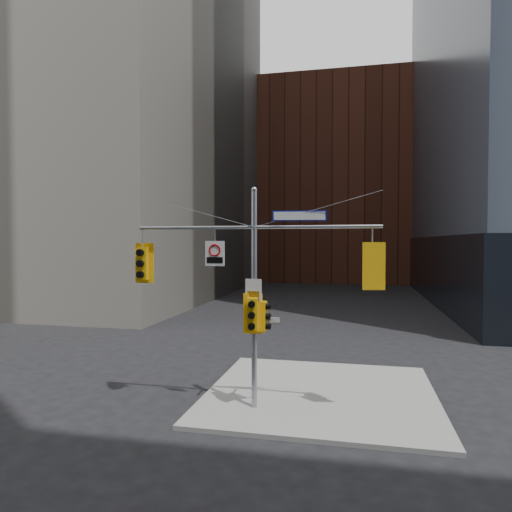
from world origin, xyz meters
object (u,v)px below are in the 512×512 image
at_px(traffic_light_west_arm, 143,263).
at_px(regulatory_sign_arm, 215,253).
at_px(signal_assembly, 254,276).
at_px(traffic_light_pole_side, 264,316).
at_px(traffic_light_east_arm, 372,266).
at_px(traffic_light_pole_front, 252,314).
at_px(street_sign_blade, 299,216).

distance_m(traffic_light_west_arm, regulatory_sign_arm, 2.62).
distance_m(signal_assembly, regulatory_sign_arm, 1.53).
relative_size(traffic_light_west_arm, traffic_light_pole_side, 1.43).
bearing_deg(traffic_light_pole_side, regulatory_sign_arm, 94.61).
height_order(traffic_light_west_arm, traffic_light_pole_side, traffic_light_west_arm).
xyz_separation_m(traffic_light_west_arm, traffic_light_east_arm, (7.61, -0.01, 0.00)).
bearing_deg(signal_assembly, traffic_light_east_arm, 0.00).
xyz_separation_m(traffic_light_pole_front, regulatory_sign_arm, (-1.32, 0.25, 1.95)).
bearing_deg(traffic_light_pole_front, traffic_light_east_arm, -2.13).
distance_m(signal_assembly, traffic_light_pole_side, 1.33).
distance_m(signal_assembly, traffic_light_west_arm, 3.94).
bearing_deg(traffic_light_pole_front, street_sign_blade, 4.20).
relative_size(traffic_light_pole_side, regulatory_sign_arm, 1.18).
bearing_deg(signal_assembly, traffic_light_pole_front, -90.15).
relative_size(traffic_light_east_arm, regulatory_sign_arm, 1.75).
bearing_deg(traffic_light_east_arm, signal_assembly, -13.22).
distance_m(traffic_light_east_arm, traffic_light_pole_side, 3.77).
height_order(traffic_light_pole_front, street_sign_blade, street_sign_blade).
height_order(traffic_light_east_arm, traffic_light_pole_side, traffic_light_east_arm).
distance_m(traffic_light_pole_front, street_sign_blade, 3.46).
relative_size(street_sign_blade, regulatory_sign_arm, 2.08).
bearing_deg(signal_assembly, regulatory_sign_arm, -179.13).
bearing_deg(traffic_light_west_arm, signal_assembly, -5.05).
distance_m(signal_assembly, traffic_light_pole_front, 1.22).
height_order(street_sign_blade, regulatory_sign_arm, street_sign_blade).
relative_size(signal_assembly, traffic_light_pole_front, 6.16).
bearing_deg(traffic_light_pole_front, regulatory_sign_arm, 163.18).
height_order(signal_assembly, regulatory_sign_arm, signal_assembly).
relative_size(traffic_light_pole_front, regulatory_sign_arm, 1.58).
relative_size(traffic_light_pole_side, street_sign_blade, 0.57).
height_order(traffic_light_west_arm, traffic_light_east_arm, traffic_light_east_arm).
bearing_deg(traffic_light_east_arm, street_sign_blade, -13.29).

